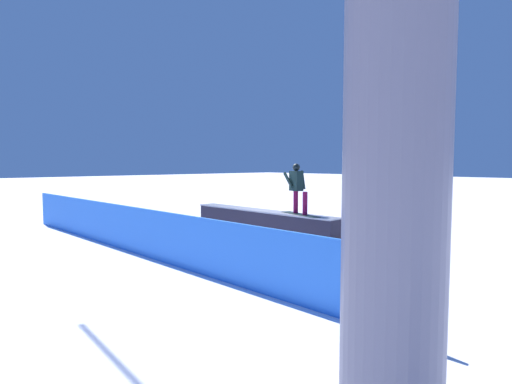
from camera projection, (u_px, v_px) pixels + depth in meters
name	position (u px, v px, depth m)	size (l,w,h in m)	color
ground_plane	(262.00, 233.00, 13.18)	(120.00, 120.00, 0.00)	white
grind_box	(262.00, 223.00, 13.16)	(5.71, 0.72, 0.73)	black
snowboarder	(297.00, 187.00, 12.08)	(1.60, 0.68, 1.48)	black
safety_fence	(135.00, 230.00, 10.19)	(13.62, 0.06, 1.14)	#2D75EB
trail_marker	(351.00, 212.00, 10.44)	(0.40, 0.10, 1.86)	#262628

